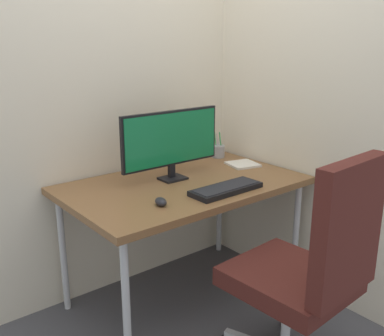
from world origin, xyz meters
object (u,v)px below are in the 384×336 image
Objects in this scene: mouse at (161,202)px; pen_holder at (218,151)px; office_chair at (311,266)px; keyboard at (226,189)px; monitor at (171,140)px; notebook at (243,164)px.

pen_holder is (0.82, 0.50, 0.02)m from mouse.
pen_holder is at bearing 66.61° from office_chair.
keyboard is 0.70m from pen_holder.
office_chair is at bearing -95.00° from keyboard.
monitor is 0.56m from notebook.
mouse is at bearing -148.58° from pen_holder.
pen_holder is at bearing 20.27° from monitor.
monitor reaches higher than keyboard.
pen_holder is at bearing 99.65° from notebook.
monitor is at bearing 59.05° from mouse.
office_chair is at bearing -50.01° from mouse.
pen_holder reaches higher than notebook.
office_chair reaches higher than keyboard.
office_chair reaches higher than pen_holder.
keyboard is (0.09, -0.35, -0.21)m from monitor.
pen_holder is (0.49, 1.13, 0.21)m from office_chair.
monitor is 0.47m from mouse.
keyboard is at bearing 5.53° from mouse.
mouse is (-0.29, -0.30, -0.21)m from monitor.
mouse is at bearing -133.52° from monitor.
office_chair is 1.68× the size of monitor.
office_chair is 0.73m from mouse.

